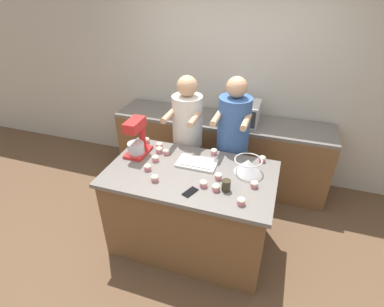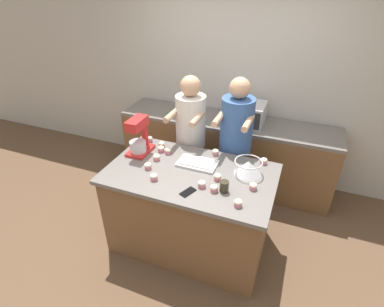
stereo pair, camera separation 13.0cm
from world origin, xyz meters
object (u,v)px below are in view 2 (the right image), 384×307
at_px(drinking_glass, 224,186).
at_px(cupcake_4, 168,151).
at_px(baking_tray, 197,163).
at_px(microwave_oven, 245,113).
at_px(cupcake_11, 264,161).
at_px(mixing_bowl, 248,167).
at_px(cupcake_0, 156,157).
at_px(cupcake_5, 202,184).
at_px(cupcake_3, 161,149).
at_px(cupcake_10, 148,166).
at_px(cupcake_13, 238,203).
at_px(cupcake_12, 154,177).
at_px(person_right, 235,149).
at_px(cupcake_7, 218,177).
at_px(cupcake_6, 162,144).
at_px(cupcake_1, 253,186).
at_px(cupcake_8, 149,139).
at_px(cell_phone, 188,192).
at_px(person_left, 191,142).
at_px(stand_mixer, 139,138).
at_px(cupcake_9, 214,188).
at_px(cupcake_2, 215,152).

xyz_separation_m(drinking_glass, cupcake_4, (-0.72, 0.39, -0.02)).
relative_size(baking_tray, microwave_oven, 0.83).
relative_size(baking_tray, cupcake_11, 5.74).
height_order(mixing_bowl, microwave_oven, microwave_oven).
relative_size(cupcake_0, cupcake_5, 1.00).
bearing_deg(cupcake_3, cupcake_10, -85.18).
bearing_deg(cupcake_13, cupcake_11, 83.43).
relative_size(cupcake_12, cupcake_13, 1.00).
distance_m(person_right, cupcake_4, 0.74).
xyz_separation_m(baking_tray, cupcake_7, (0.26, -0.17, 0.01)).
distance_m(person_right, cupcake_6, 0.80).
xyz_separation_m(mixing_bowl, cupcake_1, (0.10, -0.22, -0.04)).
height_order(baking_tray, cupcake_8, cupcake_8).
bearing_deg(person_right, cupcake_5, -95.79).
relative_size(cupcake_3, cupcake_11, 1.00).
distance_m(baking_tray, drinking_glass, 0.48).
xyz_separation_m(cell_phone, cupcake_7, (0.18, 0.27, 0.03)).
bearing_deg(person_left, cupcake_13, -50.33).
bearing_deg(cupcake_3, drinking_glass, -26.54).
height_order(cupcake_5, cupcake_7, same).
bearing_deg(cupcake_1, cupcake_4, 163.96).
bearing_deg(cupcake_8, cell_phone, -42.52).
xyz_separation_m(cupcake_4, cupcake_12, (0.08, -0.47, 0.00)).
distance_m(mixing_bowl, cupcake_10, 0.95).
distance_m(cupcake_4, cupcake_12, 0.47).
bearing_deg(stand_mixer, cupcake_8, 94.22).
xyz_separation_m(person_right, cupcake_11, (0.35, -0.25, 0.08)).
xyz_separation_m(cupcake_5, cupcake_13, (0.36, -0.13, 0.00)).
bearing_deg(stand_mixer, mixing_bowl, 1.24).
relative_size(person_left, cupcake_6, 24.39).
relative_size(cell_phone, cupcake_13, 2.38).
bearing_deg(mixing_bowl, cupcake_11, 63.58).
bearing_deg(cupcake_7, stand_mixer, 168.96).
xyz_separation_m(stand_mixer, baking_tray, (0.64, -0.01, -0.15)).
bearing_deg(mixing_bowl, baking_tray, -176.51).
distance_m(person_left, cupcake_5, 0.94).
bearing_deg(cupcake_7, microwave_oven, 92.11).
relative_size(cupcake_1, cupcake_12, 1.00).
bearing_deg(cupcake_7, cupcake_8, 155.99).
height_order(cupcake_6, cupcake_9, same).
distance_m(person_left, microwave_oven, 0.80).
bearing_deg(cupcake_5, drinking_glass, 4.00).
distance_m(cupcake_5, cupcake_6, 0.82).
bearing_deg(drinking_glass, cupcake_12, -173.46).
bearing_deg(cupcake_0, cupcake_13, -22.11).
bearing_deg(person_left, person_right, 0.03).
height_order(baking_tray, cupcake_10, cupcake_10).
relative_size(cupcake_5, cupcake_9, 1.00).
distance_m(cupcake_2, cupcake_6, 0.59).
xyz_separation_m(cupcake_1, cupcake_4, (-0.95, 0.27, 0.00)).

